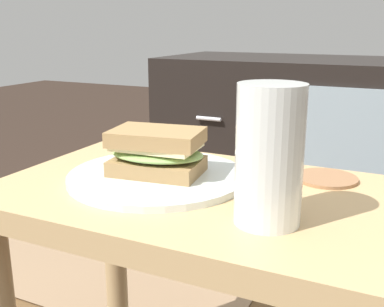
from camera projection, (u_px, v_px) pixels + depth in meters
The scene contains 7 objects.
side_table at pixel (193, 246), 0.69m from camera, with size 0.56×0.36×0.46m.
tv_cabinet at pixel (310, 148), 1.54m from camera, with size 0.96×0.46×0.58m.
area_rug at pixel (118, 254), 1.44m from camera, with size 1.11×0.78×0.01m.
plate at pixel (157, 176), 0.70m from camera, with size 0.27×0.27×0.01m, color silver.
sandwich_front at pixel (157, 152), 0.69m from camera, with size 0.15×0.11×0.07m.
beer_glass at pixel (269, 159), 0.53m from camera, with size 0.08×0.08×0.16m.
coaster at pixel (326, 178), 0.69m from camera, with size 0.09×0.09×0.01m, color #996B47.
Camera 1 is at (0.27, -0.56, 0.68)m, focal length 43.76 mm.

